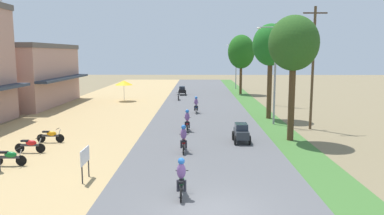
{
  "coord_description": "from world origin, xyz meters",
  "views": [
    {
      "loc": [
        -0.46,
        -13.27,
        5.86
      ],
      "look_at": [
        -0.92,
        16.13,
        1.6
      ],
      "focal_mm": 35.09,
      "sensor_mm": 36.0,
      "label": 1
    }
  ],
  "objects_px": {
    "parked_motorbike_third": "(51,135)",
    "median_tree_third": "(241,52)",
    "median_tree_second": "(271,46)",
    "median_tree_nearest": "(294,44)",
    "streetlamp_mid": "(236,63)",
    "utility_pole_far": "(275,63)",
    "streetlamp_near": "(275,68)",
    "street_signboard": "(85,158)",
    "motorbike_ahead_fifth": "(178,96)",
    "motorbike_foreground_rider": "(181,178)",
    "car_hatchback_black": "(182,90)",
    "motorbike_ahead_second": "(184,139)",
    "parked_motorbike_nearest": "(10,157)",
    "utility_pole_near": "(313,66)",
    "parked_motorbike_second": "(30,145)",
    "car_hatchback_charcoal": "(241,132)",
    "motorbike_ahead_third": "(187,121)",
    "motorbike_ahead_fourth": "(196,105)",
    "vendor_umbrella": "(124,83)"
  },
  "relations": [
    {
      "from": "median_tree_second",
      "to": "median_tree_third",
      "type": "xyz_separation_m",
      "value": [
        -0.22,
        20.55,
        -0.46
      ]
    },
    {
      "from": "vendor_umbrella",
      "to": "car_hatchback_black",
      "type": "height_order",
      "value": "vendor_umbrella"
    },
    {
      "from": "parked_motorbike_second",
      "to": "car_hatchback_charcoal",
      "type": "relative_size",
      "value": 0.9
    },
    {
      "from": "utility_pole_far",
      "to": "car_hatchback_black",
      "type": "relative_size",
      "value": 4.56
    },
    {
      "from": "parked_motorbike_second",
      "to": "street_signboard",
      "type": "bearing_deg",
      "value": -45.34
    },
    {
      "from": "parked_motorbike_second",
      "to": "car_hatchback_charcoal",
      "type": "xyz_separation_m",
      "value": [
        12.68,
        2.8,
        0.19
      ]
    },
    {
      "from": "streetlamp_mid",
      "to": "car_hatchback_black",
      "type": "relative_size",
      "value": 3.67
    },
    {
      "from": "median_tree_nearest",
      "to": "streetlamp_near",
      "type": "xyz_separation_m",
      "value": [
        0.02,
        5.73,
        -1.76
      ]
    },
    {
      "from": "median_tree_nearest",
      "to": "utility_pole_near",
      "type": "xyz_separation_m",
      "value": [
        2.54,
        4.06,
        -1.56
      ]
    },
    {
      "from": "parked_motorbike_third",
      "to": "utility_pole_near",
      "type": "distance_m",
      "value": 19.55
    },
    {
      "from": "parked_motorbike_third",
      "to": "median_tree_third",
      "type": "bearing_deg",
      "value": 62.3
    },
    {
      "from": "streetlamp_near",
      "to": "utility_pole_far",
      "type": "height_order",
      "value": "utility_pole_far"
    },
    {
      "from": "median_tree_third",
      "to": "car_hatchback_charcoal",
      "type": "height_order",
      "value": "median_tree_third"
    },
    {
      "from": "parked_motorbike_second",
      "to": "parked_motorbike_third",
      "type": "bearing_deg",
      "value": 85.38
    },
    {
      "from": "utility_pole_far",
      "to": "car_hatchback_charcoal",
      "type": "distance_m",
      "value": 19.56
    },
    {
      "from": "utility_pole_near",
      "to": "motorbike_ahead_third",
      "type": "height_order",
      "value": "utility_pole_near"
    },
    {
      "from": "streetlamp_mid",
      "to": "utility_pole_far",
      "type": "height_order",
      "value": "utility_pole_far"
    },
    {
      "from": "street_signboard",
      "to": "motorbike_ahead_fifth",
      "type": "relative_size",
      "value": 0.83
    },
    {
      "from": "motorbike_ahead_fifth",
      "to": "vendor_umbrella",
      "type": "bearing_deg",
      "value": -171.21
    },
    {
      "from": "parked_motorbike_third",
      "to": "vendor_umbrella",
      "type": "distance_m",
      "value": 21.67
    },
    {
      "from": "parked_motorbike_second",
      "to": "motorbike_ahead_fourth",
      "type": "relative_size",
      "value": 1.0
    },
    {
      "from": "median_tree_nearest",
      "to": "streetlamp_mid",
      "type": "height_order",
      "value": "median_tree_nearest"
    },
    {
      "from": "motorbike_ahead_second",
      "to": "vendor_umbrella",
      "type": "bearing_deg",
      "value": 108.93
    },
    {
      "from": "parked_motorbike_third",
      "to": "streetlamp_near",
      "type": "bearing_deg",
      "value": 22.82
    },
    {
      "from": "car_hatchback_black",
      "to": "motorbike_ahead_third",
      "type": "bearing_deg",
      "value": -86.74
    },
    {
      "from": "parked_motorbike_nearest",
      "to": "utility_pole_far",
      "type": "xyz_separation_m",
      "value": [
        18.41,
        23.63,
        4.21
      ]
    },
    {
      "from": "street_signboard",
      "to": "motorbike_ahead_third",
      "type": "xyz_separation_m",
      "value": [
        4.38,
        11.0,
        -0.25
      ]
    },
    {
      "from": "parked_motorbike_third",
      "to": "median_tree_nearest",
      "type": "height_order",
      "value": "median_tree_nearest"
    },
    {
      "from": "median_tree_second",
      "to": "parked_motorbike_nearest",
      "type": "bearing_deg",
      "value": -137.75
    },
    {
      "from": "motorbike_foreground_rider",
      "to": "motorbike_ahead_third",
      "type": "distance_m",
      "value": 13.0
    },
    {
      "from": "parked_motorbike_third",
      "to": "motorbike_ahead_second",
      "type": "height_order",
      "value": "motorbike_ahead_second"
    },
    {
      "from": "street_signboard",
      "to": "median_tree_third",
      "type": "xyz_separation_m",
      "value": [
        11.32,
        37.35,
        4.94
      ]
    },
    {
      "from": "utility_pole_far",
      "to": "motorbike_ahead_fourth",
      "type": "relative_size",
      "value": 5.08
    },
    {
      "from": "car_hatchback_black",
      "to": "motorbike_ahead_second",
      "type": "height_order",
      "value": "motorbike_ahead_second"
    },
    {
      "from": "motorbike_ahead_fifth",
      "to": "parked_motorbike_third",
      "type": "bearing_deg",
      "value": -107.66
    },
    {
      "from": "median_tree_third",
      "to": "streetlamp_near",
      "type": "relative_size",
      "value": 1.05
    },
    {
      "from": "median_tree_nearest",
      "to": "motorbike_ahead_fourth",
      "type": "height_order",
      "value": "median_tree_nearest"
    },
    {
      "from": "vendor_umbrella",
      "to": "streetlamp_mid",
      "type": "bearing_deg",
      "value": 47.12
    },
    {
      "from": "parked_motorbike_nearest",
      "to": "parked_motorbike_second",
      "type": "xyz_separation_m",
      "value": [
        -0.07,
        2.58,
        0.0
      ]
    },
    {
      "from": "parked_motorbike_second",
      "to": "motorbike_ahead_fourth",
      "type": "bearing_deg",
      "value": 56.96
    },
    {
      "from": "utility_pole_far",
      "to": "streetlamp_near",
      "type": "bearing_deg",
      "value": -101.47
    },
    {
      "from": "car_hatchback_black",
      "to": "motorbike_ahead_second",
      "type": "relative_size",
      "value": 1.11
    },
    {
      "from": "street_signboard",
      "to": "median_tree_third",
      "type": "bearing_deg",
      "value": 73.13
    },
    {
      "from": "parked_motorbike_second",
      "to": "motorbike_ahead_second",
      "type": "relative_size",
      "value": 1.0
    },
    {
      "from": "parked_motorbike_third",
      "to": "car_hatchback_charcoal",
      "type": "bearing_deg",
      "value": 1.06
    },
    {
      "from": "utility_pole_near",
      "to": "median_tree_third",
      "type": "bearing_deg",
      "value": 95.97
    },
    {
      "from": "street_signboard",
      "to": "motorbike_ahead_fifth",
      "type": "xyz_separation_m",
      "value": [
        2.74,
        29.91,
        -0.53
      ]
    },
    {
      "from": "car_hatchback_charcoal",
      "to": "motorbike_ahead_third",
      "type": "xyz_separation_m",
      "value": [
        -3.64,
        3.48,
        0.11
      ]
    },
    {
      "from": "streetlamp_mid",
      "to": "motorbike_foreground_rider",
      "type": "distance_m",
      "value": 47.99
    },
    {
      "from": "parked_motorbike_third",
      "to": "streetlamp_mid",
      "type": "height_order",
      "value": "streetlamp_mid"
    }
  ]
}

